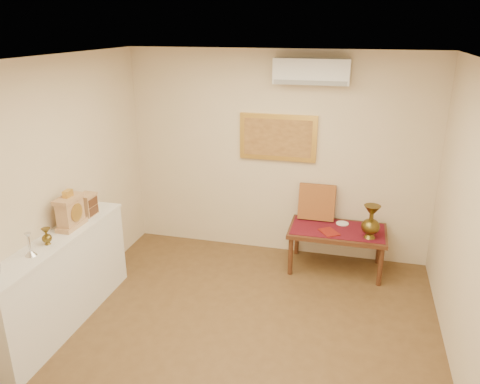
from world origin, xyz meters
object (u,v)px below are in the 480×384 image
(brass_urn_tall, at_px, (371,218))
(low_table, at_px, (337,234))
(mantel_clock, at_px, (70,212))
(wooden_chest, at_px, (87,205))
(display_ledge, at_px, (62,281))

(brass_urn_tall, bearing_deg, low_table, 157.36)
(mantel_clock, distance_m, wooden_chest, 0.34)
(wooden_chest, height_order, low_table, wooden_chest)
(brass_urn_tall, height_order, display_ledge, brass_urn_tall)
(wooden_chest, bearing_deg, low_table, 25.25)
(brass_urn_tall, xyz_separation_m, mantel_clock, (-3.05, -1.44, 0.35))
(display_ledge, xyz_separation_m, wooden_chest, (-0.01, 0.62, 0.61))
(display_ledge, bearing_deg, brass_urn_tall, 29.33)
(low_table, bearing_deg, wooden_chest, -154.75)
(brass_urn_tall, xyz_separation_m, wooden_chest, (-3.07, -1.10, 0.30))
(brass_urn_tall, relative_size, mantel_clock, 1.22)
(display_ledge, relative_size, wooden_chest, 8.28)
(low_table, bearing_deg, display_ledge, -144.90)
(display_ledge, distance_m, mantel_clock, 0.72)
(display_ledge, bearing_deg, mantel_clock, 87.61)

